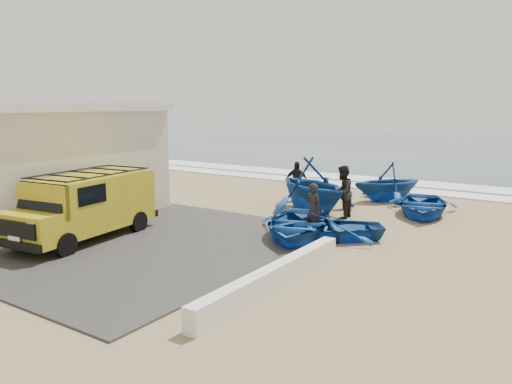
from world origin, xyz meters
The scene contains 16 objects.
ground centered at (0.00, 0.00, 0.00)m, with size 160.00×160.00×0.00m, color #937B55.
slab centered at (-2.00, -2.00, 0.03)m, with size 12.00×10.00×0.05m, color #3A3835.
ocean centered at (0.00, 56.00, 0.00)m, with size 180.00×88.00×0.01m, color #385166.
surf_line centered at (0.00, 12.00, 0.03)m, with size 180.00×1.60×0.06m, color white.
surf_wash centered at (0.00, 14.50, 0.02)m, with size 180.00×2.20×0.04m, color white.
building centered at (-7.50, -2.00, 2.16)m, with size 8.40×9.40×4.30m.
parapet centered at (5.00, -3.00, 0.28)m, with size 0.35×6.00×0.55m, color silver.
van centered at (-2.24, -2.62, 1.15)m, with size 2.56×5.19×2.14m.
boat_near_left centered at (3.22, 1.27, 0.42)m, with size 2.92×4.09×0.85m, color #134795.
boat_near_right centered at (4.12, 1.67, 0.36)m, with size 2.49×3.49×0.72m, color #134795.
boat_mid_left centered at (1.74, 5.12, 1.09)m, with size 3.56×4.13×2.17m, color #134795.
boat_mid_right centered at (5.66, 6.85, 0.40)m, with size 2.76×3.86×0.80m, color #134795.
boat_far_left centered at (3.55, 8.89, 0.87)m, with size 2.84×3.29×1.74m, color #134795.
fisherman_front centered at (3.54, 1.80, 0.87)m, with size 0.63×0.42×1.74m, color black.
fisherman_middle centered at (3.30, 4.63, 1.00)m, with size 0.97×0.76×2.00m, color black.
fisherman_back centered at (0.15, 6.72, 0.88)m, with size 1.03×0.43×1.76m, color black.
Camera 1 is at (10.82, -12.48, 4.25)m, focal length 35.00 mm.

